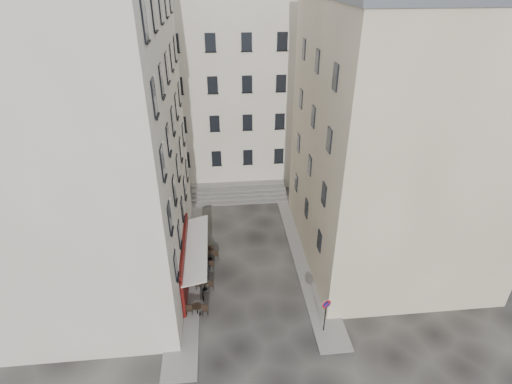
{
  "coord_description": "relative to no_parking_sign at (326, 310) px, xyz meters",
  "views": [
    {
      "loc": [
        -1.7,
        -20.85,
        19.53
      ],
      "look_at": [
        0.79,
        4.0,
        5.31
      ],
      "focal_mm": 28.0,
      "sensor_mm": 36.0,
      "label": 1
    }
  ],
  "objects": [
    {
      "name": "building_back",
      "position": [
        -5.1,
        23.35,
        7.47
      ],
      "size": [
        18.2,
        10.2,
        18.6
      ],
      "color": "beige",
      "rests_on": "ground"
    },
    {
      "name": "cafe_storefront",
      "position": [
        -8.41,
        5.35,
        0.04
      ],
      "size": [
        1.74,
        7.3,
        3.5
      ],
      "color": "#420D09",
      "rests_on": "ground"
    },
    {
      "name": "bistro_table_c",
      "position": [
        -7.19,
        6.58,
        -1.41
      ],
      "size": [
        1.18,
        0.55,
        0.83
      ],
      "color": "black",
      "rests_on": "ground"
    },
    {
      "name": "building_right",
      "position": [
        6.4,
        7.85,
        7.47
      ],
      "size": [
        12.2,
        14.2,
        18.6
      ],
      "color": "tan",
      "rests_on": "ground"
    },
    {
      "name": "bistro_table_d",
      "position": [
        -6.93,
        7.64,
        -1.35
      ],
      "size": [
        1.37,
        0.64,
        0.97
      ],
      "color": "black",
      "rests_on": "ground"
    },
    {
      "name": "bistro_table_a",
      "position": [
        -7.7,
        2.16,
        -1.34
      ],
      "size": [
        1.4,
        0.66,
        0.98
      ],
      "color": "black",
      "rests_on": "ground"
    },
    {
      "name": "bollard_near",
      "position": [
        -7.35,
        3.35,
        -1.31
      ],
      "size": [
        0.12,
        0.12,
        0.98
      ],
      "color": "black",
      "rests_on": "ground"
    },
    {
      "name": "bollard_far",
      "position": [
        -7.35,
        10.35,
        -1.31
      ],
      "size": [
        0.12,
        0.12,
        0.98
      ],
      "color": "black",
      "rests_on": "ground"
    },
    {
      "name": "sidewalk_right",
      "position": [
        0.4,
        7.35,
        -1.78
      ],
      "size": [
        2.0,
        18.0,
        0.12
      ],
      "primitive_type": "cube",
      "color": "slate",
      "rests_on": "ground"
    },
    {
      "name": "pedestrian",
      "position": [
        -7.21,
        5.43,
        -0.99
      ],
      "size": [
        0.63,
        0.42,
        1.69
      ],
      "primitive_type": "imported",
      "rotation": [
        0.0,
        0.0,
        3.16
      ],
      "color": "black",
      "rests_on": "ground"
    },
    {
      "name": "stone_steps",
      "position": [
        -4.1,
        16.93,
        -1.44
      ],
      "size": [
        9.0,
        3.15,
        0.8
      ],
      "color": "#615E5C",
      "rests_on": "ground"
    },
    {
      "name": "ground",
      "position": [
        -4.1,
        4.35,
        -1.84
      ],
      "size": [
        90.0,
        90.0,
        0.0
      ],
      "primitive_type": "plane",
      "color": "black",
      "rests_on": "ground"
    },
    {
      "name": "no_parking_sign",
      "position": [
        0.0,
        0.0,
        0.0
      ],
      "size": [
        0.57,
        0.2,
        2.6
      ],
      "rotation": [
        0.0,
        0.0,
        0.29
      ],
      "color": "black",
      "rests_on": "ground"
    },
    {
      "name": "bistro_table_b",
      "position": [
        -7.26,
        4.41,
        -1.4
      ],
      "size": [
        1.24,
        0.58,
        0.87
      ],
      "color": "black",
      "rests_on": "ground"
    },
    {
      "name": "bollard_mid",
      "position": [
        -7.35,
        6.85,
        -1.31
      ],
      "size": [
        0.12,
        0.12,
        0.98
      ],
      "color": "black",
      "rests_on": "ground"
    },
    {
      "name": "building_left",
      "position": [
        -14.6,
        7.35,
        8.47
      ],
      "size": [
        12.2,
        16.2,
        20.6
      ],
      "color": "beige",
      "rests_on": "ground"
    },
    {
      "name": "bistro_table_e",
      "position": [
        -7.3,
        8.2,
        -1.33
      ],
      "size": [
        1.42,
        0.66,
        0.99
      ],
      "color": "black",
      "rests_on": "ground"
    },
    {
      "name": "sidewalk_left",
      "position": [
        -8.6,
        8.35,
        -1.78
      ],
      "size": [
        2.0,
        22.0,
        0.12
      ],
      "primitive_type": "cube",
      "color": "slate",
      "rests_on": "ground"
    }
  ]
}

